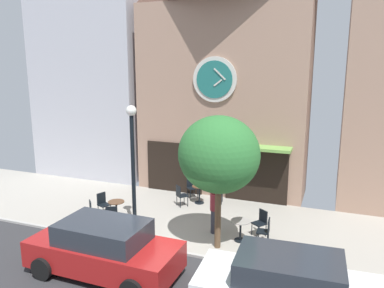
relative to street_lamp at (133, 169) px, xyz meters
The scene contains 19 objects.
ground_plane 3.25m from the street_lamp, 26.58° to the right, with size 29.14×10.87×0.13m.
clock_building 6.49m from the street_lamp, 74.21° to the left, with size 7.58×3.48×10.32m.
neighbor_building_left 9.47m from the street_lamp, 129.81° to the left, with size 5.88×4.52×12.11m.
street_lamp is the anchor object (origin of this frame).
street_tree 3.26m from the street_lamp, ahead, with size 2.56×2.30×4.31m.
cafe_table_rightmost 2.13m from the street_lamp, 154.56° to the left, with size 0.61×0.61×0.75m.
cafe_table_near_door 3.97m from the street_lamp, 69.36° to the left, with size 0.62×0.62×0.76m.
cafe_table_near_curb 4.16m from the street_lamp, ahead, with size 0.66×0.66×0.72m.
cafe_chair_left_end 2.42m from the street_lamp, behind, with size 0.56×0.56×0.90m.
cafe_chair_near_tree 3.28m from the street_lamp, 76.55° to the left, with size 0.56×0.56×0.90m.
cafe_chair_facing_wall 4.91m from the street_lamp, ahead, with size 0.42×0.42×0.90m.
cafe_chair_corner 4.53m from the street_lamp, 60.35° to the left, with size 0.46×0.46×0.90m.
cafe_chair_curbside 1.92m from the street_lamp, 161.32° to the right, with size 0.54×0.54×0.90m.
cafe_chair_by_entrance 2.62m from the street_lamp, 157.90° to the left, with size 0.52×0.52×0.90m.
cafe_chair_near_lamp 4.33m from the street_lamp, 80.05° to the left, with size 0.57×0.57×0.90m.
cafe_chair_mid_row 4.77m from the street_lamp, 15.07° to the left, with size 0.56×0.56×0.90m.
pedestrian_maroon 3.17m from the street_lamp, 15.63° to the left, with size 0.45×0.45×1.67m.
parked_car_red 3.30m from the street_lamp, 77.65° to the right, with size 4.33×2.08×1.55m.
parked_car_white 6.63m from the street_lamp, 27.71° to the right, with size 4.39×2.19×1.55m.
Camera 1 is at (4.43, -10.24, 5.91)m, focal length 36.16 mm.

